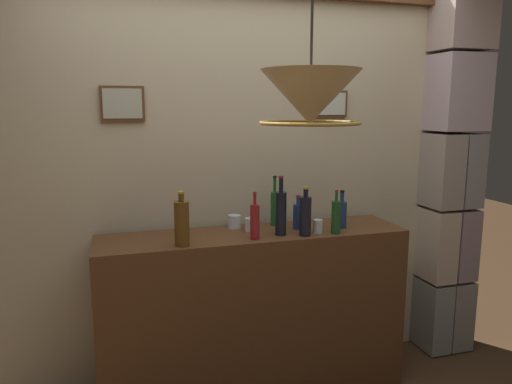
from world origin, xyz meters
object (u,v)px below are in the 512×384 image
object	(u,v)px
liquor_bottle_tequila	(255,221)
liquor_bottle_gin	(275,207)
glass_tumbler_highball	(318,226)
pendant_lamp	(310,99)
liquor_bottle_port	(336,217)
liquor_bottle_amaro	(281,212)
glass_tumbler_shot	(235,222)
liquor_bottle_whiskey	(298,216)
liquor_bottle_rum	(182,223)
liquor_bottle_rye	(342,214)
liquor_bottle_sherry	(305,215)
glass_tumbler_rocks	(252,225)

from	to	relation	value
liquor_bottle_tequila	liquor_bottle_gin	world-z (taller)	liquor_bottle_gin
glass_tumbler_highball	pendant_lamp	size ratio (longest dim) A/B	0.15
liquor_bottle_port	pendant_lamp	xyz separation A→B (m)	(-0.39, -0.51, 0.66)
liquor_bottle_tequila	liquor_bottle_gin	distance (m)	0.34
liquor_bottle_amaro	liquor_bottle_gin	world-z (taller)	liquor_bottle_amaro
liquor_bottle_tequila	glass_tumbler_shot	xyz separation A→B (m)	(-0.05, 0.27, -0.06)
liquor_bottle_amaro	glass_tumbler_highball	size ratio (longest dim) A/B	4.34
liquor_bottle_whiskey	liquor_bottle_amaro	bearing A→B (deg)	-145.85
liquor_bottle_gin	liquor_bottle_port	bearing A→B (deg)	-45.99
liquor_bottle_rum	glass_tumbler_shot	world-z (taller)	liquor_bottle_rum
liquor_bottle_amaro	liquor_bottle_tequila	distance (m)	0.18
liquor_bottle_rum	pendant_lamp	world-z (taller)	pendant_lamp
liquor_bottle_gin	glass_tumbler_shot	world-z (taller)	liquor_bottle_gin
liquor_bottle_amaro	liquor_bottle_whiskey	bearing A→B (deg)	34.15
liquor_bottle_amaro	liquor_bottle_tequila	xyz separation A→B (m)	(-0.17, -0.04, -0.03)
liquor_bottle_amaro	liquor_bottle_rye	size ratio (longest dim) A/B	1.48
liquor_bottle_amaro	glass_tumbler_shot	xyz separation A→B (m)	(-0.21, 0.23, -0.09)
liquor_bottle_rum	glass_tumbler_highball	distance (m)	0.80
liquor_bottle_sherry	glass_tumbler_shot	xyz separation A→B (m)	(-0.34, 0.28, -0.08)
liquor_bottle_rum	liquor_bottle_sherry	distance (m)	0.70
liquor_bottle_rum	liquor_bottle_whiskey	bearing A→B (deg)	12.03
liquor_bottle_amaro	liquor_bottle_port	xyz separation A→B (m)	(0.31, -0.06, -0.03)
glass_tumbler_rocks	pendant_lamp	size ratio (longest dim) A/B	0.15
pendant_lamp	liquor_bottle_gin	bearing A→B (deg)	81.79
glass_tumbler_highball	pendant_lamp	distance (m)	0.96
liquor_bottle_rye	liquor_bottle_whiskey	size ratio (longest dim) A/B	1.12
glass_tumbler_shot	liquor_bottle_whiskey	bearing A→B (deg)	-20.22
liquor_bottle_gin	glass_tumbler_highball	distance (m)	0.31
liquor_bottle_sherry	liquor_bottle_tequila	bearing A→B (deg)	177.95
liquor_bottle_rye	liquor_bottle_tequila	size ratio (longest dim) A/B	0.87
liquor_bottle_gin	pendant_lamp	world-z (taller)	pendant_lamp
liquor_bottle_sherry	glass_tumbler_rocks	xyz separation A→B (m)	(-0.26, 0.19, -0.08)
liquor_bottle_rye	glass_tumbler_highball	distance (m)	0.20
liquor_bottle_port	glass_tumbler_rocks	distance (m)	0.49
glass_tumbler_highball	glass_tumbler_shot	bearing A→B (deg)	150.05
liquor_bottle_sherry	glass_tumbler_rocks	distance (m)	0.33
liquor_bottle_amaro	liquor_bottle_gin	distance (m)	0.23
liquor_bottle_amaro	glass_tumbler_rocks	xyz separation A→B (m)	(-0.13, 0.13, -0.10)
liquor_bottle_sherry	glass_tumbler_rocks	bearing A→B (deg)	144.72
pendant_lamp	liquor_bottle_rum	bearing A→B (deg)	133.32
glass_tumbler_shot	pendant_lamp	world-z (taller)	pendant_lamp
liquor_bottle_rye	liquor_bottle_tequila	distance (m)	0.58
liquor_bottle_rye	liquor_bottle_gin	bearing A→B (deg)	154.68
liquor_bottle_rum	pendant_lamp	size ratio (longest dim) A/B	0.57
liquor_bottle_whiskey	liquor_bottle_gin	bearing A→B (deg)	130.62
liquor_bottle_gin	pendant_lamp	xyz separation A→B (m)	(-0.12, -0.80, 0.64)
glass_tumbler_rocks	liquor_bottle_gin	bearing A→B (deg)	27.20
liquor_bottle_whiskey	liquor_bottle_tequila	size ratio (longest dim) A/B	0.78
liquor_bottle_rum	liquor_bottle_sherry	world-z (taller)	liquor_bottle_rum
liquor_bottle_amaro	liquor_bottle_sherry	xyz separation A→B (m)	(0.13, -0.05, -0.02)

